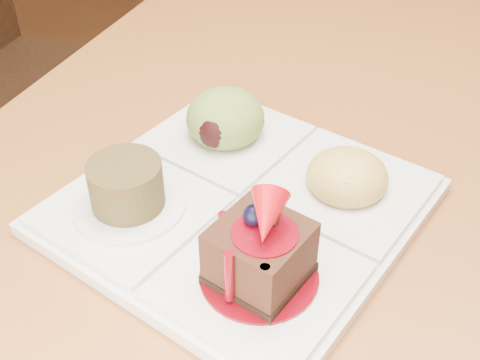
% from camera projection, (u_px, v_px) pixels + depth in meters
% --- Properties ---
extents(ground, '(6.00, 6.00, 0.00)m').
position_uv_depth(ground, '(422.00, 303.00, 1.39)').
color(ground, brown).
extents(sampler_plate, '(0.33, 0.33, 0.10)m').
position_uv_depth(sampler_plate, '(241.00, 190.00, 0.51)').
color(sampler_plate, silver).
rests_on(sampler_plate, dining_table).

